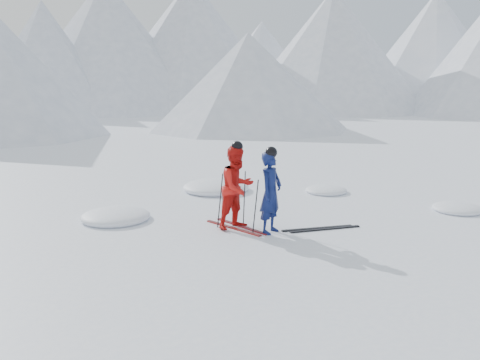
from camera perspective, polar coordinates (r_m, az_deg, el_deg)
ground at (r=12.51m, az=8.60°, el=-4.37°), size 160.00×160.00×0.00m
mountain_range at (r=46.40m, az=-17.20°, el=14.82°), size 106.15×62.94×15.53m
skier_blue at (r=11.10m, az=3.48°, el=-1.43°), size 0.78×0.67×1.81m
skier_red at (r=11.43m, az=-0.32°, el=-0.84°), size 1.01×0.84×1.89m
pole_blue_left at (r=11.11m, az=1.76°, el=-3.00°), size 0.12×0.08×1.20m
pole_blue_right at (r=11.51m, az=3.68°, el=-2.52°), size 0.12×0.07×1.20m
pole_red_left at (r=11.55m, az=-2.25°, el=-2.33°), size 0.12×0.10×1.26m
pole_red_right at (r=11.78m, az=0.49°, el=-2.04°), size 0.12×0.09×1.26m
ski_worn_left at (r=11.59m, az=-0.81°, el=-5.40°), size 0.40×1.69×0.03m
ski_worn_right at (r=11.72m, az=0.18°, el=-5.22°), size 0.28×1.70×0.03m
ski_loose_a at (r=11.70m, az=8.68°, el=-5.37°), size 1.63×0.65×0.03m
ski_loose_b at (r=11.67m, az=9.54°, el=-5.46°), size 1.65×0.60×0.03m
snow_lumps at (r=14.35m, az=-0.88°, el=-2.24°), size 9.08×7.25×0.44m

